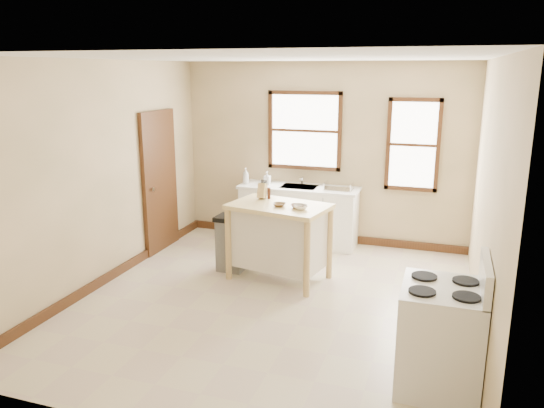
{
  "coord_description": "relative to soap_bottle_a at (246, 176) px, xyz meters",
  "views": [
    {
      "loc": [
        1.84,
        -5.52,
        2.68
      ],
      "look_at": [
        -0.14,
        0.4,
        1.09
      ],
      "focal_mm": 35.0,
      "sensor_mm": 36.0,
      "label": 1
    }
  ],
  "objects": [
    {
      "name": "knife_block",
      "position": [
        0.69,
        -1.18,
        0.06
      ],
      "size": [
        0.11,
        0.11,
        0.2
      ],
      "primitive_type": null,
      "rotation": [
        0.0,
        0.0,
        -0.05
      ],
      "color": "tan",
      "rests_on": "kitchen_island"
    },
    {
      "name": "bowl_b",
      "position": [
        1.27,
        -1.49,
        -0.02
      ],
      "size": [
        0.21,
        0.21,
        0.04
      ],
      "primitive_type": "imported",
      "rotation": [
        0.0,
        0.0,
        0.29
      ],
      "color": "brown",
      "rests_on": "kitchen_island"
    },
    {
      "name": "gas_stove",
      "position": [
        3.05,
        -3.29,
        -0.45
      ],
      "size": [
        0.74,
        0.75,
        1.19
      ],
      "primitive_type": null,
      "color": "white",
      "rests_on": "ground"
    },
    {
      "name": "window_side",
      "position": [
        2.5,
        0.36,
        0.55
      ],
      "size": [
        0.77,
        0.06,
        1.37
      ],
      "primitive_type": null,
      "color": "#3E2110",
      "rests_on": "wall_back"
    },
    {
      "name": "sink_counter",
      "position": [
        0.85,
        0.08,
        -0.59
      ],
      "size": [
        1.86,
        0.62,
        0.92
      ],
      "primitive_type": null,
      "color": "white",
      "rests_on": "ground"
    },
    {
      "name": "soap_bottle_a",
      "position": [
        0.0,
        0.0,
        0.0
      ],
      "size": [
        0.1,
        0.1,
        0.25
      ],
      "primitive_type": "imported",
      "rotation": [
        0.0,
        0.0,
        0.06
      ],
      "color": "#B2B2B2",
      "rests_on": "sink_counter"
    },
    {
      "name": "bowl_a",
      "position": [
        1.03,
        -1.49,
        -0.02
      ],
      "size": [
        0.17,
        0.17,
        0.04
      ],
      "primitive_type": "imported",
      "rotation": [
        0.0,
        0.0,
        0.07
      ],
      "color": "brown",
      "rests_on": "kitchen_island"
    },
    {
      "name": "faucet",
      "position": [
        0.85,
        0.26,
        -0.02
      ],
      "size": [
        0.03,
        0.03,
        0.22
      ],
      "primitive_type": "cylinder",
      "color": "silver",
      "rests_on": "sink_counter"
    },
    {
      "name": "wall_back",
      "position": [
        1.15,
        0.38,
        0.35
      ],
      "size": [
        4.5,
        0.04,
        2.8
      ],
      "primitive_type": "cube",
      "color": "beige",
      "rests_on": "ground"
    },
    {
      "name": "floor",
      "position": [
        1.15,
        -2.12,
        -1.05
      ],
      "size": [
        5.0,
        5.0,
        0.0
      ],
      "primitive_type": "plane",
      "color": "beige",
      "rests_on": "ground"
    },
    {
      "name": "baseboard_back",
      "position": [
        1.15,
        0.35,
        -0.99
      ],
      "size": [
        4.5,
        0.04,
        0.12
      ],
      "primitive_type": "cube",
      "color": "#3E2110",
      "rests_on": "ground"
    },
    {
      "name": "trash_bin",
      "position": [
        0.29,
        -1.32,
        -0.66
      ],
      "size": [
        0.4,
        0.34,
        0.77
      ],
      "primitive_type": null,
      "rotation": [
        0.0,
        0.0,
        -0.03
      ],
      "color": "#585856",
      "rests_on": "ground"
    },
    {
      "name": "wall_left",
      "position": [
        -1.1,
        -2.12,
        0.35
      ],
      "size": [
        0.04,
        5.0,
        2.8
      ],
      "primitive_type": "cube",
      "color": "beige",
      "rests_on": "ground"
    },
    {
      "name": "wall_right",
      "position": [
        3.4,
        -2.12,
        0.35
      ],
      "size": [
        0.04,
        5.0,
        2.8
      ],
      "primitive_type": "cube",
      "color": "beige",
      "rests_on": "ground"
    },
    {
      "name": "bowl_c",
      "position": [
        1.33,
        -1.55,
        -0.01
      ],
      "size": [
        0.19,
        0.19,
        0.05
      ],
      "primitive_type": "imported",
      "rotation": [
        0.0,
        0.0,
        0.16
      ],
      "color": "white",
      "rests_on": "kitchen_island"
    },
    {
      "name": "kitchen_island",
      "position": [
        1.0,
        -1.4,
        -0.54
      ],
      "size": [
        1.36,
        1.0,
        1.01
      ],
      "primitive_type": null,
      "rotation": [
        0.0,
        0.0,
        -0.19
      ],
      "color": "#F9E292",
      "rests_on": "ground"
    },
    {
      "name": "window_main",
      "position": [
        0.85,
        0.36,
        0.7
      ],
      "size": [
        1.17,
        0.06,
        1.22
      ],
      "primitive_type": null,
      "color": "#3E2110",
      "rests_on": "wall_back"
    },
    {
      "name": "ceiling",
      "position": [
        1.15,
        -2.12,
        1.75
      ],
      "size": [
        5.0,
        5.0,
        0.0
      ],
      "primitive_type": "plane",
      "rotation": [
        3.14,
        0.0,
        0.0
      ],
      "color": "white",
      "rests_on": "ground"
    },
    {
      "name": "door_left",
      "position": [
        -1.06,
        -0.82,
        0.0
      ],
      "size": [
        0.06,
        0.9,
        2.1
      ],
      "primitive_type": "cube",
      "color": "#3E2110",
      "rests_on": "ground"
    },
    {
      "name": "soap_bottle_b",
      "position": [
        0.34,
        0.07,
        -0.02
      ],
      "size": [
        0.09,
        0.1,
        0.21
      ],
      "primitive_type": "imported",
      "rotation": [
        0.0,
        0.0,
        -0.02
      ],
      "color": "#B2B2B2",
      "rests_on": "sink_counter"
    },
    {
      "name": "pepper_grinder",
      "position": [
        0.78,
        -1.15,
        0.03
      ],
      "size": [
        0.05,
        0.05,
        0.15
      ],
      "primitive_type": "cylinder",
      "rotation": [
        0.0,
        0.0,
        -0.25
      ],
      "color": "#3C1C10",
      "rests_on": "kitchen_island"
    },
    {
      "name": "baseboard_left",
      "position": [
        -1.07,
        -2.12,
        -0.99
      ],
      "size": [
        0.04,
        5.0,
        0.12
      ],
      "primitive_type": "cube",
      "color": "#3E2110",
      "rests_on": "ground"
    },
    {
      "name": "dish_rack",
      "position": [
        1.48,
        0.04,
        -0.08
      ],
      "size": [
        0.45,
        0.36,
        0.1
      ],
      "primitive_type": null,
      "rotation": [
        0.0,
        0.0,
        0.13
      ],
      "color": "silver",
      "rests_on": "sink_counter"
    }
  ]
}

